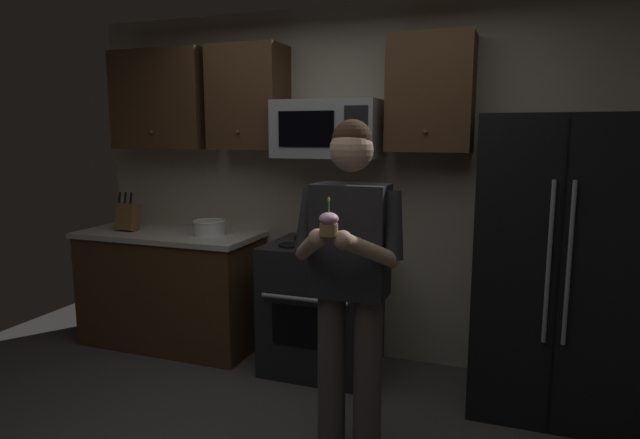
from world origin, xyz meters
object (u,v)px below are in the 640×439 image
object	(u,v)px
microwave	(328,129)
refrigerator	(553,266)
oven_range	(323,306)
person	(350,271)
bowl_large_white	(209,227)
knife_block	(128,216)
cupcake	(329,224)

from	to	relation	value
microwave	refrigerator	distance (m)	1.72
oven_range	person	size ratio (longest dim) A/B	0.53
microwave	bowl_large_white	xyz separation A→B (m)	(-0.93, -0.10, -0.74)
microwave	knife_block	xyz separation A→B (m)	(-1.65, -0.15, -0.69)
knife_block	cupcake	size ratio (longest dim) A/B	1.84
knife_block	bowl_large_white	distance (m)	0.72
person	cupcake	size ratio (longest dim) A/B	10.13
oven_range	cupcake	distance (m)	1.58
refrigerator	cupcake	size ratio (longest dim) A/B	10.35
cupcake	knife_block	bearing A→B (deg)	150.06
refrigerator	cupcake	bearing A→B (deg)	-129.87
bowl_large_white	knife_block	bearing A→B (deg)	-176.29
refrigerator	bowl_large_white	bearing A→B (deg)	178.66
oven_range	cupcake	bearing A→B (deg)	-68.98
knife_block	person	size ratio (longest dim) A/B	0.18
bowl_large_white	person	size ratio (longest dim) A/B	0.14
oven_range	refrigerator	xyz separation A→B (m)	(1.50, -0.04, 0.44)
cupcake	bowl_large_white	bearing A→B (deg)	137.92
refrigerator	person	xyz separation A→B (m)	(-1.02, -0.89, 0.10)
microwave	cupcake	distance (m)	1.52
person	cupcake	distance (m)	0.44
microwave	bowl_large_white	distance (m)	1.19
refrigerator	cupcake	world-z (taller)	refrigerator
knife_block	bowl_large_white	world-z (taller)	knife_block
refrigerator	knife_block	bearing A→B (deg)	179.82
oven_range	knife_block	world-z (taller)	knife_block
oven_range	microwave	bearing A→B (deg)	89.98
oven_range	person	distance (m)	1.17
oven_range	bowl_large_white	size ratio (longest dim) A/B	3.75
knife_block	bowl_large_white	size ratio (longest dim) A/B	1.29
person	cupcake	bearing A→B (deg)	-90.00
microwave	cupcake	bearing A→B (deg)	-70.66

